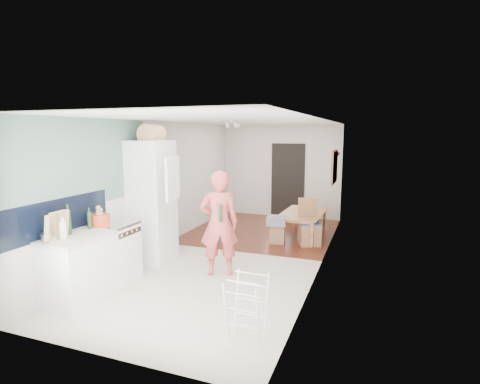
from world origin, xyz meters
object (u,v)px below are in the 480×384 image
Objects in this scene: person at (219,214)px; drying_rack at (247,308)px; stool at (277,234)px; dining_table at (304,227)px; dining_chair at (310,222)px.

person is 2.71× the size of drying_rack.
person is 2.21m from stool.
stool is 0.54× the size of drying_rack.
dining_table is 0.77m from stool.
stool is at bearing 100.03° from drying_rack.
person is at bearing 163.60° from dining_table.
person is 2.11× the size of dining_chair.
dining_chair is at bearing -142.37° from person.
dining_table is at bearing 56.00° from stool.
dining_table is 3.36× the size of stool.
drying_rack is at bearing -80.68° from stool.
drying_rack is (0.61, -3.70, 0.17)m from stool.
drying_rack is at bearing 96.99° from person.
person is at bearing -102.61° from stool.
dining_table is 1.40× the size of dining_chair.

